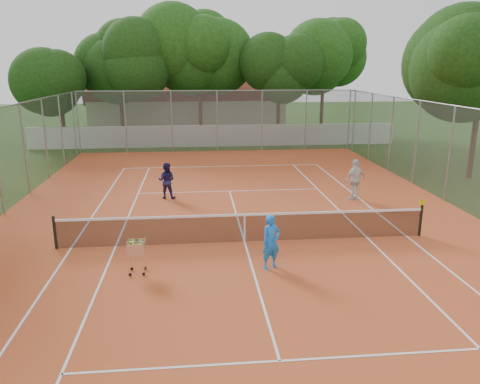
{
  "coord_description": "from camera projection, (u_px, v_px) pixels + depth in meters",
  "views": [
    {
      "loc": [
        -1.54,
        -14.18,
        5.56
      ],
      "look_at": [
        0.0,
        1.5,
        1.3
      ],
      "focal_mm": 35.0,
      "sensor_mm": 36.0,
      "label": 1
    }
  ],
  "objects": [
    {
      "name": "ground",
      "position": [
        244.0,
        242.0,
        15.22
      ],
      "size": [
        120.0,
        120.0,
        0.0
      ],
      "primitive_type": "plane",
      "color": "#1A3C10",
      "rests_on": "ground"
    },
    {
      "name": "court_pad",
      "position": [
        244.0,
        242.0,
        15.22
      ],
      "size": [
        18.0,
        34.0,
        0.02
      ],
      "primitive_type": "cube",
      "color": "#BF4F25",
      "rests_on": "ground"
    },
    {
      "name": "court_lines",
      "position": [
        244.0,
        242.0,
        15.22
      ],
      "size": [
        10.98,
        23.78,
        0.01
      ],
      "primitive_type": "cube",
      "color": "white",
      "rests_on": "court_pad"
    },
    {
      "name": "tennis_net",
      "position": [
        245.0,
        228.0,
        15.09
      ],
      "size": [
        11.88,
        0.1,
        0.98
      ],
      "primitive_type": "cube",
      "color": "black",
      "rests_on": "court_pad"
    },
    {
      "name": "perimeter_fence",
      "position": [
        245.0,
        183.0,
        14.7
      ],
      "size": [
        18.0,
        34.0,
        4.0
      ],
      "primitive_type": "cube",
      "color": "slate",
      "rests_on": "ground"
    },
    {
      "name": "boundary_wall",
      "position": [
        216.0,
        136.0,
        33.28
      ],
      "size": [
        26.0,
        0.3,
        1.5
      ],
      "primitive_type": "cube",
      "color": "white",
      "rests_on": "ground"
    },
    {
      "name": "clubhouse",
      "position": [
        188.0,
        104.0,
        42.32
      ],
      "size": [
        16.4,
        9.0,
        4.4
      ],
      "primitive_type": "cube",
      "color": "beige",
      "rests_on": "ground"
    },
    {
      "name": "tropical_trees",
      "position": [
        213.0,
        74.0,
        35.05
      ],
      "size": [
        29.0,
        19.0,
        10.0
      ],
      "primitive_type": "cube",
      "color": "black",
      "rests_on": "ground"
    },
    {
      "name": "player_near",
      "position": [
        271.0,
        242.0,
        13.07
      ],
      "size": [
        0.67,
        0.56,
        1.57
      ],
      "primitive_type": "imported",
      "rotation": [
        0.0,
        0.0,
        0.38
      ],
      "color": "#1B78EA",
      "rests_on": "court_pad"
    },
    {
      "name": "player_far_left",
      "position": [
        167.0,
        181.0,
        20.07
      ],
      "size": [
        0.86,
        0.73,
        1.56
      ],
      "primitive_type": "imported",
      "rotation": [
        0.0,
        0.0,
        2.95
      ],
      "color": "#1E1A4E",
      "rests_on": "court_pad"
    },
    {
      "name": "player_far_right",
      "position": [
        355.0,
        179.0,
        19.85
      ],
      "size": [
        1.11,
        0.8,
        1.75
      ],
      "primitive_type": "imported",
      "rotation": [
        0.0,
        0.0,
        3.55
      ],
      "color": "silver",
      "rests_on": "court_pad"
    },
    {
      "name": "ball_hopper",
      "position": [
        137.0,
        256.0,
        12.79
      ],
      "size": [
        0.64,
        0.64,
        1.02
      ],
      "primitive_type": "cube",
      "rotation": [
        0.0,
        0.0,
        0.39
      ],
      "color": "silver",
      "rests_on": "court_pad"
    }
  ]
}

